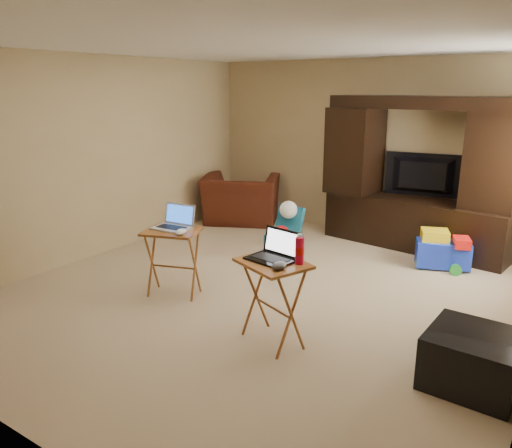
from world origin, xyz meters
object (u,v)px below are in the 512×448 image
Objects in this scene: laptop_right at (270,247)px; water_bottle at (300,251)px; plush_toy at (281,242)px; tray_table_right at (273,303)px; entertainment_center at (419,175)px; push_toy at (443,249)px; child_rocker at (284,226)px; recliner at (241,199)px; mouse_right at (279,266)px; ottoman at (473,360)px; tray_table_left at (173,263)px; laptop_left at (171,218)px; mouse_left at (181,232)px; television at (422,176)px.

laptop_right is 0.25m from water_bottle.
tray_table_right reaches higher than plush_toy.
entertainment_center reaches higher than push_toy.
water_bottle reaches higher than child_rocker.
recliner is 3.27m from push_toy.
recliner is at bearing 129.42° from mouse_right.
ottoman is at bearing 18.28° from laptop_right.
water_bottle is (2.70, -3.00, 0.46)m from recliner.
laptop_left reaches higher than tray_table_left.
mouse_left reaches higher than tray_table_left.
plush_toy is at bearing 58.64° from tray_table_left.
ottoman is 2.81× the size of water_bottle.
laptop_right is (1.38, -0.30, 0.02)m from laptop_left.
tray_table_right is (-0.74, -2.67, 0.13)m from push_toy.
push_toy is 2.72m from water_bottle.
tray_table_left is (-0.09, -2.10, 0.09)m from child_rocker.
child_rocker is 1.23× the size of plush_toy.
tray_table_left is 1.47m from laptop_right.
mouse_left is at bearing -168.91° from tray_table_right.
mouse_left is (-1.16, 0.20, -0.11)m from laptop_right.
entertainment_center is 3.39m from laptop_left.
tray_table_right is at bearing -170.15° from ottoman.
mouse_right is at bearing -83.74° from entertainment_center.
television reaches higher than laptop_right.
ottoman is at bearing -32.02° from child_rocker.
push_toy is at bearing 28.55° from tray_table_left.
child_rocker is 2.22m from mouse_left.
tray_table_left reaches higher than ottoman.
water_bottle is (-0.01, -3.20, -0.16)m from entertainment_center.
tray_table_left is at bearing 164.85° from mouse_right.
tray_table_left is at bearing 55.73° from television.
entertainment_center is at bearing 158.97° from recliner.
laptop_left is at bearing 164.10° from mouse_right.
child_rocker is at bearing 92.68° from mouse_left.
laptop_left is (-0.03, 0.03, 0.47)m from tray_table_left.
laptop_left reaches higher than plush_toy.
ottoman is 3.03m from laptop_left.
television is 2.80m from recliner.
push_toy is 3.25m from laptop_left.
water_bottle reaches higher than mouse_right.
water_bottle is at bearing -5.80° from mouse_left.
mouse_right is at bearing -21.14° from tray_table_right.
mouse_left is at bearing 165.60° from mouse_right.
push_toy is at bearing 77.60° from mouse_right.
mouse_right reaches higher than child_rocker.
laptop_left is 1.62m from mouse_right.
tray_table_left is at bearing 177.99° from laptop_right.
child_rocker is 0.75× the size of tray_table_left.
mouse_left is at bearing -29.27° from laptop_left.
tray_table_right is (1.39, -0.29, 0.01)m from tray_table_left.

